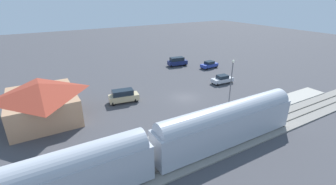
# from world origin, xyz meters

# --- Properties ---
(ground_plane) EXTENTS (200.00, 200.00, 0.00)m
(ground_plane) POSITION_xyz_m (0.00, 0.00, 0.00)
(ground_plane) COLOR #424247
(railway_track) EXTENTS (4.80, 70.00, 0.30)m
(railway_track) POSITION_xyz_m (-14.00, 0.00, 0.09)
(railway_track) COLOR gray
(railway_track) RESTS_ON ground
(platform) EXTENTS (3.20, 46.00, 0.30)m
(platform) POSITION_xyz_m (-10.00, 0.00, 0.15)
(platform) COLOR #A8A399
(platform) RESTS_ON ground
(station_building) EXTENTS (11.52, 9.70, 5.50)m
(station_building) POSITION_xyz_m (4.00, 22.00, 2.84)
(station_building) COLOR tan
(station_building) RESTS_ON ground
(pedestrian_on_platform) EXTENTS (0.36, 0.36, 1.71)m
(pedestrian_on_platform) POSITION_xyz_m (-9.85, -8.77, 1.28)
(pedestrian_on_platform) COLOR #23284C
(pedestrian_on_platform) RESTS_ON platform
(pedestrian_waiting_far) EXTENTS (0.36, 0.36, 1.71)m
(pedestrian_waiting_far) POSITION_xyz_m (-10.71, -3.01, 1.28)
(pedestrian_waiting_far) COLOR #333338
(pedestrian_waiting_far) RESTS_ON platform
(sedan_blue) EXTENTS (2.24, 4.65, 1.74)m
(sedan_blue) POSITION_xyz_m (12.21, -15.52, 0.88)
(sedan_blue) COLOR #283D9E
(sedan_blue) RESTS_ON ground
(suv_navy) EXTENTS (2.69, 5.14, 2.22)m
(suv_navy) POSITION_xyz_m (17.92, -9.76, 1.15)
(suv_navy) COLOR navy
(suv_navy) RESTS_ON ground
(suv_tan) EXTENTS (2.68, 5.14, 2.22)m
(suv_tan) POSITION_xyz_m (3.67, 9.98, 1.15)
(suv_tan) COLOR #C6B284
(suv_tan) RESTS_ON ground
(sedan_silver) EXTENTS (2.13, 4.61, 1.74)m
(sedan_silver) POSITION_xyz_m (2.30, -10.78, 0.88)
(sedan_silver) COLOR silver
(sedan_silver) RESTS_ON ground
(light_pole_near_platform) EXTENTS (0.44, 0.44, 8.03)m
(light_pole_near_platform) POSITION_xyz_m (-7.20, -3.51, 5.03)
(light_pole_near_platform) COLOR #515156
(light_pole_near_platform) RESTS_ON ground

